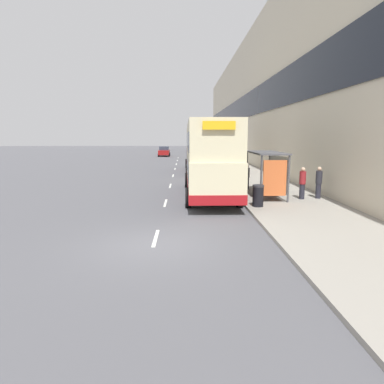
{
  "coord_description": "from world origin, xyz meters",
  "views": [
    {
      "loc": [
        1.0,
        -10.67,
        3.51
      ],
      "look_at": [
        1.68,
        19.32,
        -1.43
      ],
      "focal_mm": 32.0,
      "sensor_mm": 36.0,
      "label": 1
    }
  ],
  "objects_px": {
    "car_0": "(193,147)",
    "pedestrian_1": "(247,177)",
    "double_decker_bus_ahead": "(200,148)",
    "car_1": "(164,151)",
    "bus_shelter": "(271,166)",
    "double_decker_bus_near": "(210,157)",
    "litter_bin": "(258,196)",
    "pedestrian_2": "(302,183)",
    "pedestrian_at_shelter": "(319,182)"
  },
  "relations": [
    {
      "from": "car_0",
      "to": "pedestrian_1",
      "type": "xyz_separation_m",
      "value": [
        2.02,
        -59.24,
        0.08
      ]
    },
    {
      "from": "double_decker_bus_ahead",
      "to": "pedestrian_1",
      "type": "xyz_separation_m",
      "value": [
        2.43,
        -12.75,
        -1.34
      ]
    },
    {
      "from": "double_decker_bus_ahead",
      "to": "car_1",
      "type": "xyz_separation_m",
      "value": [
        -5.03,
        25.54,
        -1.44
      ]
    },
    {
      "from": "double_decker_bus_ahead",
      "to": "car_0",
      "type": "xyz_separation_m",
      "value": [
        0.41,
        46.49,
        -1.42
      ]
    },
    {
      "from": "bus_shelter",
      "to": "double_decker_bus_ahead",
      "type": "xyz_separation_m",
      "value": [
        -3.22,
        15.44,
        0.41
      ]
    },
    {
      "from": "double_decker_bus_near",
      "to": "pedestrian_1",
      "type": "relative_size",
      "value": 6.62
    },
    {
      "from": "bus_shelter",
      "to": "car_0",
      "type": "distance_m",
      "value": 61.99
    },
    {
      "from": "pedestrian_1",
      "to": "double_decker_bus_ahead",
      "type": "bearing_deg",
      "value": 100.79
    },
    {
      "from": "double_decker_bus_ahead",
      "to": "litter_bin",
      "type": "height_order",
      "value": "double_decker_bus_ahead"
    },
    {
      "from": "pedestrian_1",
      "to": "pedestrian_2",
      "type": "bearing_deg",
      "value": -55.53
    },
    {
      "from": "bus_shelter",
      "to": "double_decker_bus_ahead",
      "type": "distance_m",
      "value": 15.77
    },
    {
      "from": "bus_shelter",
      "to": "car_1",
      "type": "relative_size",
      "value": 0.96
    },
    {
      "from": "bus_shelter",
      "to": "double_decker_bus_near",
      "type": "bearing_deg",
      "value": 162.38
    },
    {
      "from": "double_decker_bus_ahead",
      "to": "car_1",
      "type": "distance_m",
      "value": 26.07
    },
    {
      "from": "pedestrian_2",
      "to": "pedestrian_1",
      "type": "bearing_deg",
      "value": 124.47
    },
    {
      "from": "double_decker_bus_ahead",
      "to": "pedestrian_1",
      "type": "relative_size",
      "value": 6.58
    },
    {
      "from": "pedestrian_1",
      "to": "pedestrian_2",
      "type": "relative_size",
      "value": 0.91
    },
    {
      "from": "pedestrian_at_shelter",
      "to": "pedestrian_1",
      "type": "distance_m",
      "value": 4.63
    },
    {
      "from": "pedestrian_1",
      "to": "double_decker_bus_near",
      "type": "bearing_deg",
      "value": -146.87
    },
    {
      "from": "bus_shelter",
      "to": "car_1",
      "type": "xyz_separation_m",
      "value": [
        -8.25,
        40.97,
        -1.03
      ]
    },
    {
      "from": "pedestrian_2",
      "to": "double_decker_bus_ahead",
      "type": "bearing_deg",
      "value": 106.48
    },
    {
      "from": "pedestrian_2",
      "to": "litter_bin",
      "type": "relative_size",
      "value": 1.64
    },
    {
      "from": "bus_shelter",
      "to": "pedestrian_at_shelter",
      "type": "bearing_deg",
      "value": -12.42
    },
    {
      "from": "pedestrian_2",
      "to": "car_1",
      "type": "bearing_deg",
      "value": 103.24
    },
    {
      "from": "double_decker_bus_near",
      "to": "pedestrian_1",
      "type": "xyz_separation_m",
      "value": [
        2.51,
        1.64,
        -1.34
      ]
    },
    {
      "from": "bus_shelter",
      "to": "car_0",
      "type": "bearing_deg",
      "value": 92.6
    },
    {
      "from": "double_decker_bus_ahead",
      "to": "litter_bin",
      "type": "bearing_deg",
      "value": -83.69
    },
    {
      "from": "double_decker_bus_ahead",
      "to": "litter_bin",
      "type": "relative_size",
      "value": 9.85
    },
    {
      "from": "double_decker_bus_near",
      "to": "pedestrian_at_shelter",
      "type": "height_order",
      "value": "double_decker_bus_near"
    },
    {
      "from": "car_0",
      "to": "pedestrian_at_shelter",
      "type": "xyz_separation_m",
      "value": [
        5.33,
        -62.48,
        0.16
      ]
    },
    {
      "from": "car_1",
      "to": "car_0",
      "type": "bearing_deg",
      "value": -104.56
    },
    {
      "from": "pedestrian_at_shelter",
      "to": "pedestrian_2",
      "type": "distance_m",
      "value": 0.98
    },
    {
      "from": "pedestrian_1",
      "to": "pedestrian_2",
      "type": "height_order",
      "value": "pedestrian_2"
    },
    {
      "from": "pedestrian_at_shelter",
      "to": "litter_bin",
      "type": "bearing_deg",
      "value": -150.89
    },
    {
      "from": "double_decker_bus_ahead",
      "to": "pedestrian_at_shelter",
      "type": "height_order",
      "value": "double_decker_bus_ahead"
    },
    {
      "from": "double_decker_bus_ahead",
      "to": "bus_shelter",
      "type": "bearing_deg",
      "value": -78.21
    },
    {
      "from": "double_decker_bus_ahead",
      "to": "car_0",
      "type": "relative_size",
      "value": 2.35
    },
    {
      "from": "double_decker_bus_near",
      "to": "car_1",
      "type": "distance_m",
      "value": 40.26
    },
    {
      "from": "pedestrian_2",
      "to": "litter_bin",
      "type": "xyz_separation_m",
      "value": [
        -2.79,
        -1.9,
        -0.35
      ]
    },
    {
      "from": "car_0",
      "to": "double_decker_bus_near",
      "type": "bearing_deg",
      "value": -90.46
    },
    {
      "from": "car_0",
      "to": "car_1",
      "type": "bearing_deg",
      "value": -104.56
    },
    {
      "from": "car_1",
      "to": "double_decker_bus_ahead",
      "type": "bearing_deg",
      "value": 101.15
    },
    {
      "from": "bus_shelter",
      "to": "car_1",
      "type": "distance_m",
      "value": 41.81
    },
    {
      "from": "car_0",
      "to": "pedestrian_at_shelter",
      "type": "distance_m",
      "value": 62.71
    },
    {
      "from": "car_0",
      "to": "car_1",
      "type": "relative_size",
      "value": 1.01
    },
    {
      "from": "double_decker_bus_ahead",
      "to": "car_1",
      "type": "height_order",
      "value": "double_decker_bus_ahead"
    },
    {
      "from": "pedestrian_at_shelter",
      "to": "pedestrian_1",
      "type": "bearing_deg",
      "value": 135.63
    },
    {
      "from": "double_decker_bus_ahead",
      "to": "pedestrian_2",
      "type": "bearing_deg",
      "value": -73.52
    },
    {
      "from": "double_decker_bus_near",
      "to": "car_1",
      "type": "xyz_separation_m",
      "value": [
        -4.96,
        39.92,
        -1.44
      ]
    },
    {
      "from": "car_0",
      "to": "pedestrian_2",
      "type": "bearing_deg",
      "value": -86.01
    }
  ]
}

